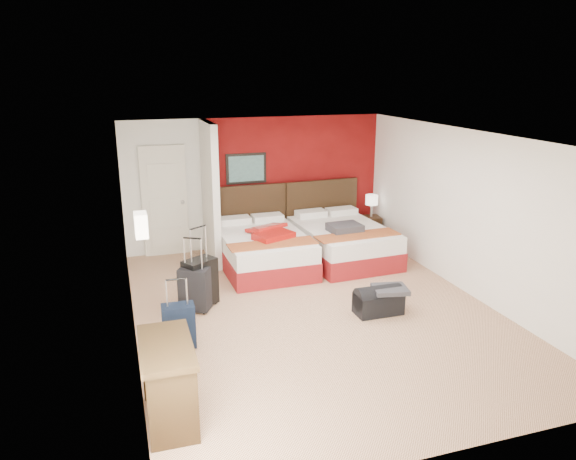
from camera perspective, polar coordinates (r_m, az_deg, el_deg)
name	(u,v)px	position (r m, az deg, el deg)	size (l,w,h in m)	color
ground	(314,310)	(7.98, 2.73, -8.37)	(6.50, 6.50, 0.00)	#D7A984
room_walls	(198,210)	(8.54, -9.41, 2.03)	(5.02, 6.52, 2.50)	white
red_accent_panel	(293,181)	(10.75, 0.53, 5.18)	(3.50, 0.04, 2.50)	maroon
partition_wall	(210,193)	(9.74, -8.14, 3.84)	(0.12, 1.20, 2.50)	silver
entry_door	(165,201)	(10.27, -12.79, 2.96)	(0.82, 0.06, 2.05)	silver
bed_left	(263,251)	(9.53, -2.63, -2.19)	(1.43, 2.04, 0.61)	silver
bed_right	(343,243)	(10.00, 5.74, -1.33)	(1.44, 2.06, 0.62)	silver
red_suitcase_open	(270,232)	(9.36, -1.91, -0.23)	(0.64, 0.88, 0.11)	#A4120E
jacket_bundle	(345,228)	(9.59, 5.97, 0.24)	(0.56, 0.44, 0.13)	#3C3C41
nightstand	(370,228)	(11.17, 8.63, 0.16)	(0.36, 0.36, 0.50)	black
table_lamp	(371,206)	(11.05, 8.73, 2.52)	(0.25, 0.25, 0.44)	white
suitcase_black	(200,284)	(8.07, -9.15, -5.60)	(0.46, 0.29, 0.70)	black
suitcase_charcoal	(195,291)	(7.95, -9.72, -6.29)	(0.42, 0.26, 0.62)	black
suitcase_navy	(179,328)	(6.98, -11.34, -10.03)	(0.40, 0.24, 0.55)	black
duffel_bag	(378,302)	(7.92, 9.43, -7.47)	(0.66, 0.35, 0.34)	black
jacket_draped	(390,289)	(7.87, 10.65, -6.12)	(0.47, 0.40, 0.06)	#3C3C41
desk	(168,383)	(5.63, -12.40, -15.35)	(0.50, 1.00, 0.84)	#322210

